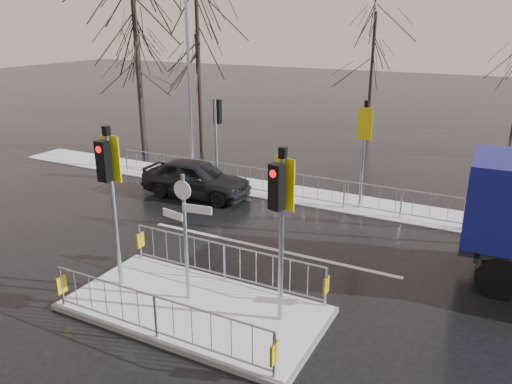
% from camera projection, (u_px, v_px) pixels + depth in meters
% --- Properties ---
extents(ground, '(120.00, 120.00, 0.00)m').
position_uv_depth(ground, '(195.00, 311.00, 11.61)').
color(ground, black).
rests_on(ground, ground).
extents(snow_verge, '(30.00, 2.00, 0.04)m').
position_uv_depth(snow_verge, '(323.00, 199.00, 18.82)').
color(snow_verge, white).
rests_on(snow_verge, ground).
extents(lane_markings, '(8.00, 11.38, 0.01)m').
position_uv_depth(lane_markings, '(186.00, 318.00, 11.33)').
color(lane_markings, silver).
rests_on(lane_markings, ground).
extents(traffic_island, '(6.00, 3.04, 4.15)m').
position_uv_depth(traffic_island, '(194.00, 296.00, 11.49)').
color(traffic_island, slate).
rests_on(traffic_island, ground).
extents(far_kerb_fixtures, '(18.00, 0.65, 3.83)m').
position_uv_depth(far_kerb_fixtures, '(327.00, 178.00, 17.94)').
color(far_kerb_fixtures, '#91989E').
rests_on(far_kerb_fixtures, ground).
extents(car_far_lane, '(4.31, 1.91, 1.44)m').
position_uv_depth(car_far_lane, '(196.00, 178.00, 18.95)').
color(car_far_lane, black).
rests_on(car_far_lane, ground).
extents(tree_near_a, '(4.75, 4.75, 8.97)m').
position_uv_depth(tree_near_a, '(135.00, 27.00, 23.42)').
color(tree_near_a, black).
rests_on(tree_near_a, ground).
extents(tree_near_b, '(4.00, 4.00, 7.55)m').
position_uv_depth(tree_near_b, '(198.00, 48.00, 23.91)').
color(tree_near_b, black).
rests_on(tree_near_b, ground).
extents(tree_near_c, '(3.50, 3.50, 6.61)m').
position_uv_depth(tree_near_c, '(139.00, 58.00, 26.91)').
color(tree_near_c, black).
rests_on(tree_near_c, ground).
extents(tree_far_a, '(3.75, 3.75, 7.08)m').
position_uv_depth(tree_far_a, '(373.00, 49.00, 29.38)').
color(tree_far_a, black).
rests_on(tree_far_a, ground).
extents(street_lamp_left, '(1.25, 0.18, 8.20)m').
position_uv_depth(street_lamp_left, '(190.00, 68.00, 20.92)').
color(street_lamp_left, '#91989E').
rests_on(street_lamp_left, ground).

